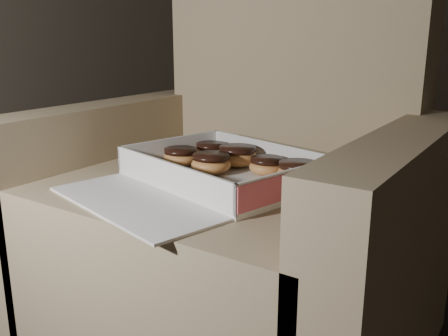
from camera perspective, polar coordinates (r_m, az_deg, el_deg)
armchair at (r=1.12m, az=1.37°, el=-6.00°), size 0.82×0.69×0.85m
bakery_box at (r=0.98m, az=-1.57°, el=-1.28°), size 0.46×0.50×0.06m
donut_a at (r=1.03m, az=-1.49°, el=0.56°), size 0.08×0.08×0.04m
donut_b at (r=1.02m, az=4.92°, el=0.27°), size 0.07×0.07×0.04m
donut_c at (r=1.09m, az=1.55°, el=1.42°), size 0.09×0.09×0.04m
donut_d at (r=1.15m, az=-1.49°, el=2.01°), size 0.07×0.07×0.04m
donut_e at (r=1.10m, az=-4.99°, el=1.33°), size 0.08×0.08×0.04m
donut_f at (r=0.97m, az=8.53°, el=-0.46°), size 0.08×0.08×0.04m
crumb_a at (r=1.09m, az=-6.69°, el=0.12°), size 0.01×0.01×0.00m
crumb_b at (r=0.87m, az=0.47°, el=-3.54°), size 0.01×0.01×0.00m
crumb_c at (r=1.04m, az=-9.32°, el=-0.63°), size 0.01×0.01×0.00m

